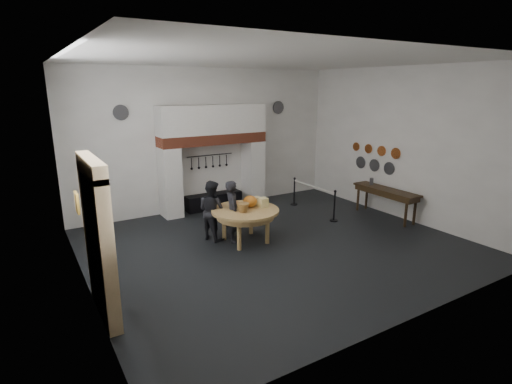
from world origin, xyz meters
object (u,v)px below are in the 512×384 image
visitor_near (233,211)px  barrier_post_near (334,207)px  barrier_post_far (294,192)px  side_table (386,190)px  visitor_far (212,210)px  iron_range (214,201)px  work_table (245,211)px

visitor_near → barrier_post_near: bearing=-75.3°
barrier_post_far → side_table: bearing=-57.8°
visitor_near → visitor_far: visitor_near is taller
iron_range → barrier_post_far: bearing=-22.8°
visitor_near → work_table: bearing=-111.3°
visitor_near → visitor_far: (-0.40, 0.40, -0.01)m
visitor_far → barrier_post_near: (3.74, -0.57, -0.34)m
barrier_post_far → work_table: bearing=-146.5°
barrier_post_far → visitor_near: bearing=-151.3°
visitor_near → visitor_far: size_ratio=1.02×
iron_range → visitor_near: bearing=-105.9°
work_table → barrier_post_near: 3.10m
iron_range → barrier_post_near: barrier_post_near is taller
visitor_near → side_table: size_ratio=0.73×
side_table → barrier_post_near: 1.72m
side_table → barrier_post_near: (-1.59, 0.52, -0.42)m
work_table → barrier_post_near: (3.08, 0.04, -0.39)m
barrier_post_near → barrier_post_far: 2.00m
iron_range → barrier_post_far: size_ratio=2.11×
work_table → side_table: bearing=-5.9°
barrier_post_far → iron_range: bearing=157.2°
visitor_near → barrier_post_near: 3.36m
barrier_post_near → barrier_post_far: (0.00, 2.00, 0.00)m
iron_range → side_table: (4.10, -3.58, 0.62)m
work_table → barrier_post_near: bearing=0.7°
work_table → side_table: size_ratio=0.79×
visitor_near → barrier_post_far: bearing=-43.7°
visitor_near → barrier_post_near: (3.34, -0.17, -0.36)m
side_table → barrier_post_near: size_ratio=2.44×
work_table → side_table: 4.69m
visitor_near → barrier_post_far: (3.34, 1.83, -0.36)m
work_table → visitor_far: size_ratio=1.09×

